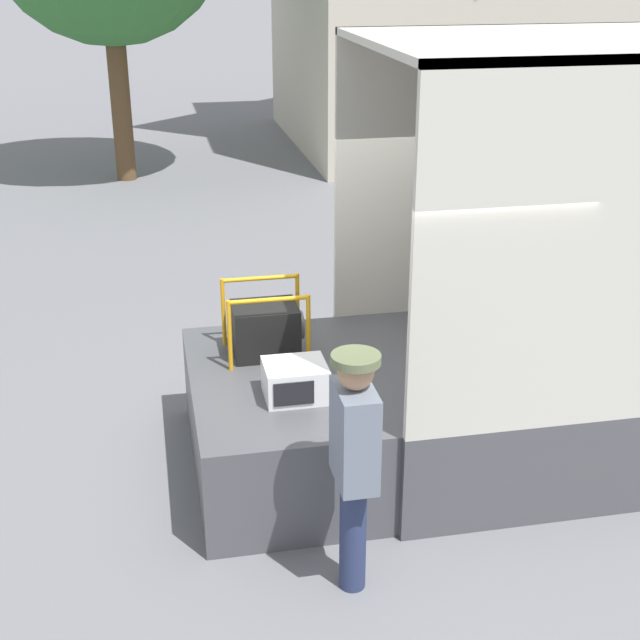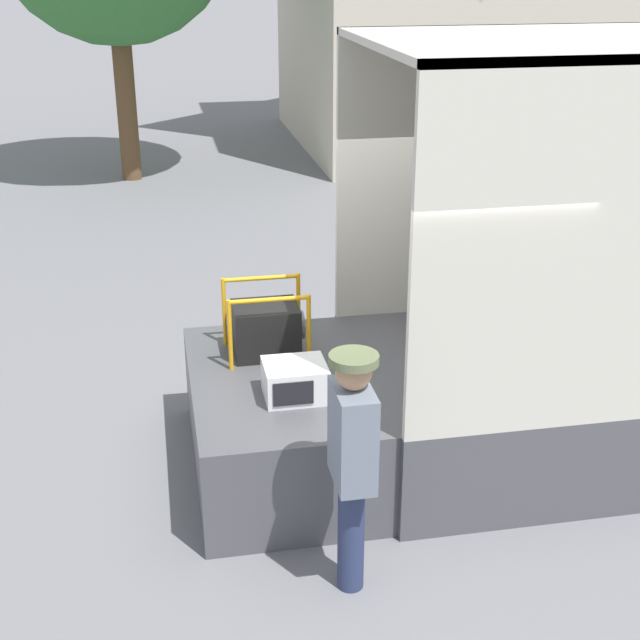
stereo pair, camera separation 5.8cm
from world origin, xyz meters
name	(u,v)px [view 2 (the right image)]	position (x,y,z in m)	size (l,w,h in m)	color
ground_plane	(362,458)	(0.00, 0.00, 0.00)	(160.00, 160.00, 0.00)	slate
tailgate_deck	(280,422)	(-0.71, 0.00, 0.42)	(1.42, 2.26, 0.84)	#4C4C51
microwave	(295,381)	(-0.64, -0.37, 0.98)	(0.47, 0.43, 0.27)	white
portable_generator	(268,328)	(-0.73, 0.46, 1.07)	(0.68, 0.55, 0.61)	black
worker_person	(352,450)	(-0.46, -1.59, 1.07)	(0.31, 0.44, 1.74)	navy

